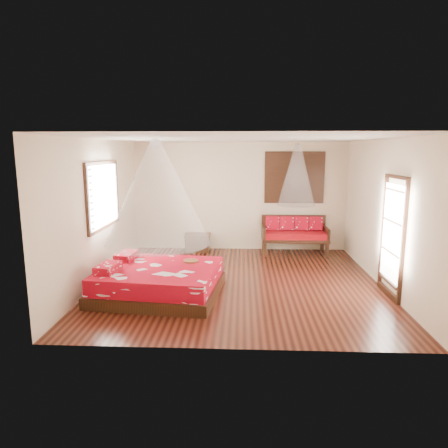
# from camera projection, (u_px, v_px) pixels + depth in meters

# --- Properties ---
(room) EXTENTS (5.54, 5.54, 2.84)m
(room) POSITION_uv_depth(u_px,v_px,m) (239.00, 212.00, 7.70)
(room) COLOR black
(room) RESTS_ON ground
(bed) EXTENTS (2.33, 2.15, 0.64)m
(bed) POSITION_uv_depth(u_px,v_px,m) (159.00, 280.00, 7.24)
(bed) COLOR black
(bed) RESTS_ON floor
(daybed) EXTENTS (1.64, 0.73, 0.94)m
(daybed) POSITION_uv_depth(u_px,v_px,m) (294.00, 233.00, 10.13)
(daybed) COLOR black
(daybed) RESTS_ON floor
(storage_chest) EXTENTS (0.66, 0.49, 0.45)m
(storage_chest) POSITION_uv_depth(u_px,v_px,m) (198.00, 242.00, 10.37)
(storage_chest) COLOR black
(storage_chest) RESTS_ON floor
(shutter_panel) EXTENTS (1.52, 0.06, 1.32)m
(shutter_panel) POSITION_uv_depth(u_px,v_px,m) (294.00, 177.00, 10.21)
(shutter_panel) COLOR black
(shutter_panel) RESTS_ON wall_back
(window_left) EXTENTS (0.10, 1.74, 1.34)m
(window_left) POSITION_uv_depth(u_px,v_px,m) (104.00, 195.00, 7.96)
(window_left) COLOR black
(window_left) RESTS_ON wall_left
(glazed_door) EXTENTS (0.08, 1.02, 2.16)m
(glazed_door) POSITION_uv_depth(u_px,v_px,m) (392.00, 237.00, 7.05)
(glazed_door) COLOR black
(glazed_door) RESTS_ON floor
(wine_tray) EXTENTS (0.29, 0.29, 0.23)m
(wine_tray) POSITION_uv_depth(u_px,v_px,m) (191.00, 258.00, 7.56)
(wine_tray) COLOR brown
(wine_tray) RESTS_ON bed
(mosquito_net_main) EXTENTS (1.87, 1.87, 1.80)m
(mosquito_net_main) POSITION_uv_depth(u_px,v_px,m) (157.00, 193.00, 6.95)
(mosquito_net_main) COLOR white
(mosquito_net_main) RESTS_ON ceiling
(mosquito_net_daybed) EXTENTS (0.91, 0.91, 1.50)m
(mosquito_net_daybed) POSITION_uv_depth(u_px,v_px,m) (297.00, 175.00, 9.74)
(mosquito_net_daybed) COLOR white
(mosquito_net_daybed) RESTS_ON ceiling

